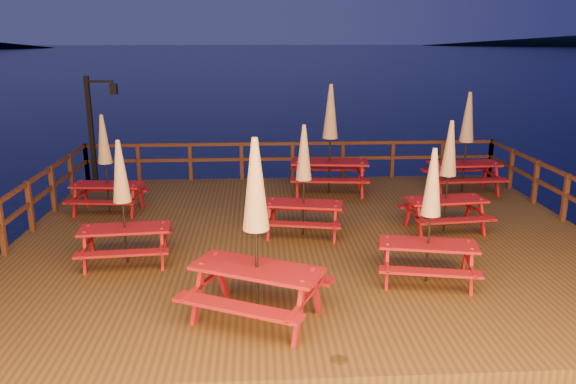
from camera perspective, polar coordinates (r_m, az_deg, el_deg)
name	(u,v)px	position (r m, az deg, el deg)	size (l,w,h in m)	color
ground	(307,254)	(11.88, 1.95, -6.36)	(500.00, 500.00, 0.00)	black
deck	(307,246)	(11.81, 1.96, -5.46)	(12.00, 10.00, 0.40)	#442F16
deck_piles	(307,268)	(12.00, 1.94, -7.69)	(11.44, 9.44, 1.40)	#361A11
railing	(301,180)	(13.20, 1.31, 1.24)	(11.80, 9.75, 1.10)	#361A11
lamp_post	(96,121)	(16.27, -18.92, 6.86)	(0.85, 0.18, 3.00)	black
picnic_table_0	(330,138)	(14.66, 4.29, 5.54)	(2.16, 1.84, 2.86)	maroon
picnic_table_1	(466,141)	(15.44, 17.64, 4.95)	(1.91, 1.59, 2.65)	maroon
picnic_table_2	(105,163)	(13.66, -18.07, 2.86)	(1.75, 1.49, 2.32)	maroon
picnic_table_3	(448,175)	(12.18, 15.93, 1.69)	(1.80, 1.53, 2.38)	maroon
picnic_table_4	(304,179)	(11.49, 1.60, 1.34)	(1.86, 1.63, 2.33)	maroon
picnic_table_5	(430,214)	(9.55, 14.26, -2.21)	(1.85, 1.63, 2.31)	maroon
picnic_table_6	(256,228)	(7.98, -3.26, -3.70)	(2.39, 2.23, 2.72)	maroon
picnic_table_7	(123,201)	(10.45, -16.46, -0.87)	(1.71, 1.45, 2.30)	maroon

